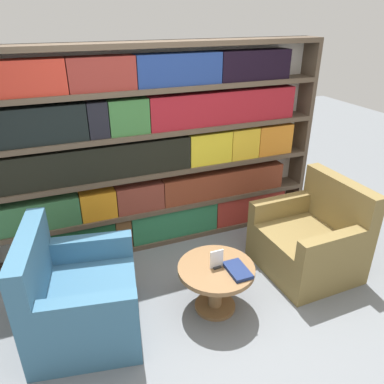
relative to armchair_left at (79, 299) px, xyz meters
name	(u,v)px	position (x,y,z in m)	size (l,w,h in m)	color
ground_plane	(208,316)	(1.00, -0.26, -0.31)	(14.00, 14.00, 0.00)	slate
bookshelf	(156,152)	(0.99, 1.06, 0.73)	(3.57, 0.30, 2.10)	silver
armchair_left	(79,299)	(0.00, 0.00, 0.00)	(0.96, 1.02, 0.92)	#386684
armchair_right	(310,241)	(2.21, -0.01, 0.00)	(0.83, 0.90, 0.92)	olive
coffee_table	(216,279)	(1.10, -0.18, 0.00)	(0.65, 0.65, 0.43)	brown
table_sign	(217,260)	(1.10, -0.18, 0.19)	(0.11, 0.06, 0.16)	black
stray_book	(238,270)	(1.24, -0.30, 0.14)	(0.15, 0.26, 0.03)	navy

